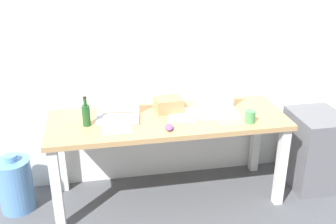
% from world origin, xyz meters
% --- Properties ---
extents(ground_plane, '(8.00, 8.00, 0.00)m').
position_xyz_m(ground_plane, '(0.00, 0.00, 0.00)').
color(ground_plane, '#515459').
extents(back_wall, '(5.20, 0.08, 2.60)m').
position_xyz_m(back_wall, '(0.00, 0.38, 1.30)').
color(back_wall, white).
rests_on(back_wall, ground).
extents(desk, '(1.85, 0.65, 0.72)m').
position_xyz_m(desk, '(0.00, 0.00, 0.62)').
color(desk, tan).
rests_on(desk, ground).
extents(laptop_left, '(0.35, 0.26, 0.25)m').
position_xyz_m(laptop_left, '(-0.38, 0.07, 0.78)').
color(laptop_left, gray).
rests_on(laptop_left, desk).
extents(laptop_right, '(0.35, 0.26, 0.25)m').
position_xyz_m(laptop_right, '(0.40, 0.04, 0.78)').
color(laptop_right, silver).
rests_on(laptop_right, desk).
extents(beer_bottle, '(0.06, 0.06, 0.23)m').
position_xyz_m(beer_bottle, '(-0.62, -0.02, 0.81)').
color(beer_bottle, '#1E5123').
rests_on(beer_bottle, desk).
extents(computer_mouse, '(0.07, 0.10, 0.03)m').
position_xyz_m(computer_mouse, '(-0.03, -0.20, 0.74)').
color(computer_mouse, '#724799').
rests_on(computer_mouse, desk).
extents(cardboard_box, '(0.22, 0.19, 0.11)m').
position_xyz_m(cardboard_box, '(0.03, 0.14, 0.78)').
color(cardboard_box, tan).
rests_on(cardboard_box, desk).
extents(coffee_mug, '(0.08, 0.08, 0.09)m').
position_xyz_m(coffee_mug, '(0.59, -0.20, 0.77)').
color(coffee_mug, '#4C9E56').
rests_on(coffee_mug, desk).
extents(paper_sheet_near_back, '(0.28, 0.34, 0.00)m').
position_xyz_m(paper_sheet_near_back, '(0.12, 0.04, 0.73)').
color(paper_sheet_near_back, white).
rests_on(paper_sheet_near_back, desk).
extents(paper_sheet_front_right, '(0.22, 0.30, 0.00)m').
position_xyz_m(paper_sheet_front_right, '(0.46, -0.08, 0.73)').
color(paper_sheet_front_right, '#F4E06B').
rests_on(paper_sheet_front_right, desk).
extents(paper_sheet_front_left, '(0.21, 0.30, 0.00)m').
position_xyz_m(paper_sheet_front_left, '(-0.41, -0.06, 0.73)').
color(paper_sheet_front_left, white).
rests_on(paper_sheet_front_left, desk).
extents(water_cooler_jug, '(0.27, 0.27, 0.48)m').
position_xyz_m(water_cooler_jug, '(-1.22, 0.06, 0.22)').
color(water_cooler_jug, '#598CC6').
rests_on(water_cooler_jug, ground).
extents(filing_cabinet, '(0.40, 0.48, 0.66)m').
position_xyz_m(filing_cabinet, '(1.28, -0.03, 0.33)').
color(filing_cabinet, slate).
rests_on(filing_cabinet, ground).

